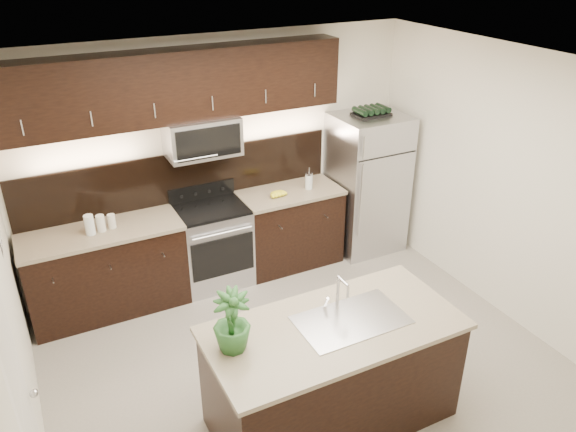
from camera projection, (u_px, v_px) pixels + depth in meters
name	position (u px, v px, depth m)	size (l,w,h in m)	color
ground	(304.00, 362.00, 5.24)	(4.50, 4.50, 0.00)	gray
room_walls	(296.00, 202.00, 4.41)	(4.52, 4.02, 2.71)	silver
counter_run	(195.00, 249.00, 6.20)	(3.51, 0.65, 0.94)	black
upper_fixtures	(181.00, 96.00, 5.57)	(3.49, 0.40, 1.66)	black
island	(332.00, 373.00, 4.44)	(1.96, 0.96, 0.94)	black
sink_faucet	(351.00, 318.00, 4.29)	(0.84, 0.50, 0.28)	silver
refrigerator	(366.00, 183.00, 6.86)	(0.82, 0.74, 1.71)	#B2B2B7
wine_rack	(371.00, 112.00, 6.46)	(0.42, 0.26, 0.10)	black
plant	(232.00, 321.00, 3.89)	(0.26, 0.26, 0.47)	#235120
canisters	(98.00, 224.00, 5.52)	(0.30, 0.13, 0.20)	silver
french_press	(309.00, 181.00, 6.46)	(0.09, 0.09, 0.26)	silver
bananas	(273.00, 195.00, 6.28)	(0.20, 0.16, 0.06)	yellow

